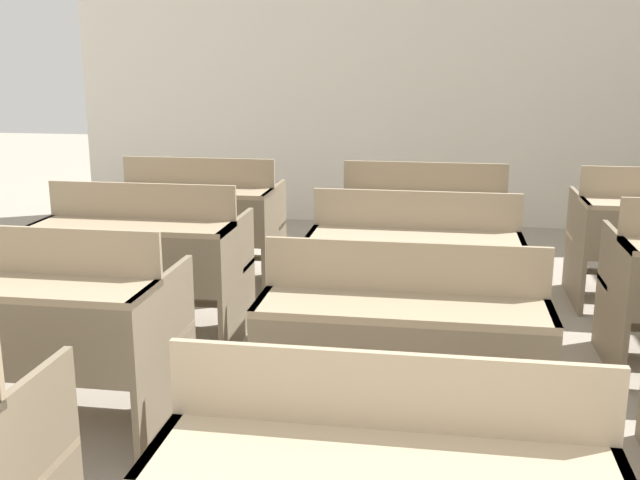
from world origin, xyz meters
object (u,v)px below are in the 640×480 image
(bench_third_left, at_px, (144,260))
(bench_third_center, at_px, (414,272))
(bench_second_left, at_px, (42,328))
(bench_back_center, at_px, (423,227))
(bench_second_center, at_px, (403,351))
(bench_back_left, at_px, (200,220))

(bench_third_left, xyz_separation_m, bench_third_center, (1.54, -0.01, 0.00))
(bench_second_left, xyz_separation_m, bench_back_center, (1.57, 2.24, 0.00))
(bench_back_center, bearing_deg, bench_second_center, -90.53)
(bench_third_center, xyz_separation_m, bench_back_center, (0.02, 1.12, 0.00))
(bench_back_left, bearing_deg, bench_second_left, -89.57)
(bench_second_left, distance_m, bench_second_center, 1.55)
(bench_second_left, xyz_separation_m, bench_back_left, (-0.02, 2.22, 0.00))
(bench_second_center, height_order, bench_back_center, same)
(bench_third_center, xyz_separation_m, bench_back_left, (-1.57, 1.10, 0.00))
(bench_second_center, relative_size, bench_back_left, 1.00)
(bench_second_center, distance_m, bench_third_left, 1.92)
(bench_second_left, bearing_deg, bench_second_center, -0.55)
(bench_third_center, height_order, bench_back_left, same)
(bench_second_center, distance_m, bench_back_left, 2.72)
(bench_second_center, relative_size, bench_third_center, 1.00)
(bench_third_left, height_order, bench_back_left, same)
(bench_third_left, bearing_deg, bench_third_center, -0.37)
(bench_second_left, bearing_deg, bench_back_center, 54.98)
(bench_second_left, distance_m, bench_third_left, 1.13)
(bench_third_left, bearing_deg, bench_second_center, -36.55)
(bench_second_left, relative_size, bench_third_center, 1.00)
(bench_third_center, height_order, bench_back_center, same)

